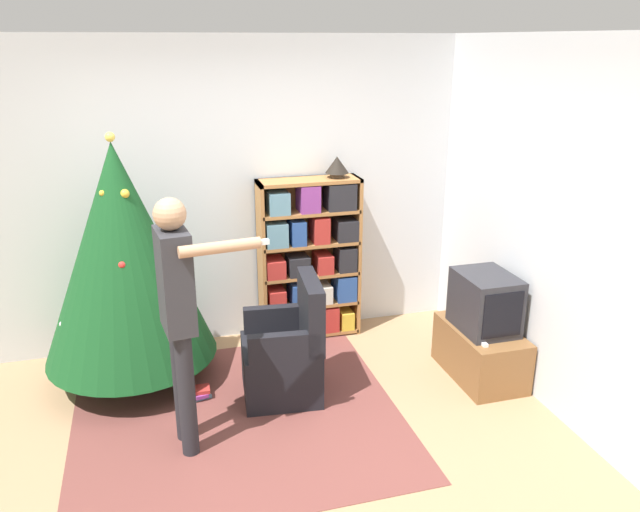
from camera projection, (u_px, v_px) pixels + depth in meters
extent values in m
plane|color=#9E7A56|center=(277.00, 457.00, 4.03)|extent=(14.00, 14.00, 0.00)
cube|color=silver|center=(228.00, 195.00, 5.31)|extent=(8.00, 0.10, 2.60)
cube|color=silver|center=(578.00, 239.00, 4.13)|extent=(0.10, 8.00, 2.60)
cube|color=brown|center=(238.00, 417.00, 4.45)|extent=(2.27, 2.13, 0.01)
cube|color=#A8703D|center=(262.00, 264.00, 5.37)|extent=(0.03, 0.28, 1.44)
cube|color=#A8703D|center=(355.00, 255.00, 5.59)|extent=(0.03, 0.28, 1.44)
cube|color=#A8703D|center=(309.00, 181.00, 5.24)|extent=(0.88, 0.28, 0.03)
cube|color=#A8703D|center=(306.00, 255.00, 5.60)|extent=(0.88, 0.01, 1.44)
cube|color=#A8703D|center=(310.00, 330.00, 5.70)|extent=(0.85, 0.28, 0.03)
cube|color=#284C93|center=(276.00, 322.00, 5.57)|extent=(0.14, 0.26, 0.24)
cube|color=#843889|center=(292.00, 322.00, 5.59)|extent=(0.13, 0.22, 0.21)
cube|color=#B22D28|center=(309.00, 320.00, 5.66)|extent=(0.10, 0.26, 0.19)
cube|color=#B22D28|center=(329.00, 316.00, 5.69)|extent=(0.14, 0.25, 0.23)
cube|color=gold|center=(344.00, 317.00, 5.74)|extent=(0.12, 0.24, 0.16)
cube|color=#A8703D|center=(310.00, 302.00, 5.61)|extent=(0.85, 0.28, 0.03)
cube|color=#B22D28|center=(275.00, 296.00, 5.49)|extent=(0.15, 0.26, 0.16)
cube|color=#284C93|center=(297.00, 292.00, 5.54)|extent=(0.13, 0.26, 0.20)
cube|color=beige|center=(320.00, 292.00, 5.58)|extent=(0.18, 0.23, 0.16)
cube|color=#284C93|center=(344.00, 286.00, 5.63)|extent=(0.18, 0.24, 0.23)
cube|color=#A8703D|center=(309.00, 273.00, 5.52)|extent=(0.85, 0.28, 0.03)
cube|color=#B22D28|center=(274.00, 267.00, 5.38)|extent=(0.16, 0.23, 0.16)
cube|color=#232328|center=(298.00, 265.00, 5.42)|extent=(0.18, 0.21, 0.17)
cube|color=#B22D28|center=(323.00, 262.00, 5.50)|extent=(0.14, 0.23, 0.16)
cube|color=#232328|center=(345.00, 258.00, 5.53)|extent=(0.16, 0.21, 0.22)
cube|color=#A8703D|center=(309.00, 243.00, 5.43)|extent=(0.85, 0.28, 0.03)
cube|color=#5B899E|center=(275.00, 233.00, 5.29)|extent=(0.18, 0.23, 0.21)
cube|color=#284C93|center=(297.00, 232.00, 5.33)|extent=(0.12, 0.22, 0.21)
cube|color=#B22D28|center=(319.00, 229.00, 5.38)|extent=(0.14, 0.22, 0.23)
cube|color=#232328|center=(345.00, 229.00, 5.45)|extent=(0.18, 0.22, 0.18)
cube|color=#A8703D|center=(309.00, 212.00, 5.33)|extent=(0.85, 0.28, 0.03)
cube|color=#5B899E|center=(278.00, 202.00, 5.20)|extent=(0.17, 0.22, 0.18)
cube|color=#843889|center=(308.00, 198.00, 5.26)|extent=(0.17, 0.22, 0.23)
cube|color=#232328|center=(340.00, 196.00, 5.33)|extent=(0.24, 0.22, 0.23)
cube|color=brown|center=(480.00, 352.00, 4.94)|extent=(0.46, 0.78, 0.41)
cube|color=#28282D|center=(485.00, 302.00, 4.80)|extent=(0.39, 0.51, 0.45)
cube|color=black|center=(503.00, 315.00, 4.56)|extent=(0.32, 0.01, 0.35)
cube|color=white|center=(482.00, 343.00, 4.62)|extent=(0.04, 0.12, 0.02)
cylinder|color=#4C3323|center=(136.00, 372.00, 4.95)|extent=(0.36, 0.36, 0.10)
cylinder|color=brown|center=(135.00, 360.00, 4.91)|extent=(0.08, 0.08, 0.12)
cone|color=#14471E|center=(123.00, 253.00, 4.62)|extent=(1.29, 1.29, 1.66)
sphere|color=gold|center=(102.00, 193.00, 4.35)|extent=(0.04, 0.04, 0.04)
sphere|color=#B74C93|center=(79.00, 344.00, 4.37)|extent=(0.05, 0.05, 0.05)
sphere|color=silver|center=(128.00, 186.00, 4.57)|extent=(0.07, 0.07, 0.07)
sphere|color=red|center=(122.00, 265.00, 4.34)|extent=(0.05, 0.05, 0.05)
sphere|color=silver|center=(172.00, 285.00, 5.12)|extent=(0.05, 0.05, 0.05)
sphere|color=silver|center=(63.00, 324.00, 4.54)|extent=(0.05, 0.05, 0.05)
sphere|color=red|center=(121.00, 199.00, 4.66)|extent=(0.06, 0.06, 0.06)
sphere|color=gold|center=(125.00, 194.00, 4.38)|extent=(0.07, 0.07, 0.07)
sphere|color=#335BB2|center=(178.00, 337.00, 4.54)|extent=(0.04, 0.04, 0.04)
sphere|color=#E5CC4C|center=(110.00, 137.00, 4.34)|extent=(0.07, 0.07, 0.07)
cube|color=black|center=(281.00, 369.00, 4.67)|extent=(0.61, 0.61, 0.42)
cube|color=black|center=(311.00, 311.00, 4.56)|extent=(0.17, 0.57, 0.50)
cube|color=black|center=(276.00, 318.00, 4.79)|extent=(0.51, 0.13, 0.20)
cube|color=black|center=(284.00, 347.00, 4.35)|extent=(0.51, 0.13, 0.20)
cylinder|color=#232328|center=(181.00, 382.00, 4.09)|extent=(0.11, 0.11, 0.85)
cylinder|color=#232328|center=(187.00, 395.00, 3.93)|extent=(0.11, 0.11, 0.85)
cube|color=#2D2D33|center=(175.00, 281.00, 3.76)|extent=(0.22, 0.34, 0.64)
cylinder|color=tan|center=(170.00, 275.00, 3.95)|extent=(0.07, 0.07, 0.51)
cylinder|color=tan|center=(220.00, 247.00, 3.60)|extent=(0.48, 0.13, 0.07)
cube|color=white|center=(260.00, 242.00, 3.69)|extent=(0.11, 0.05, 0.03)
sphere|color=tan|center=(170.00, 214.00, 3.63)|extent=(0.20, 0.20, 0.20)
cylinder|color=#473828|center=(337.00, 175.00, 5.30)|extent=(0.12, 0.12, 0.04)
cone|color=black|center=(337.00, 165.00, 5.27)|extent=(0.20, 0.20, 0.14)
cube|color=#5B899E|center=(196.00, 396.00, 4.69)|extent=(0.23, 0.19, 0.03)
cube|color=#843889|center=(197.00, 393.00, 4.68)|extent=(0.17, 0.18, 0.03)
cube|color=#B22D28|center=(196.00, 390.00, 4.66)|extent=(0.21, 0.12, 0.03)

